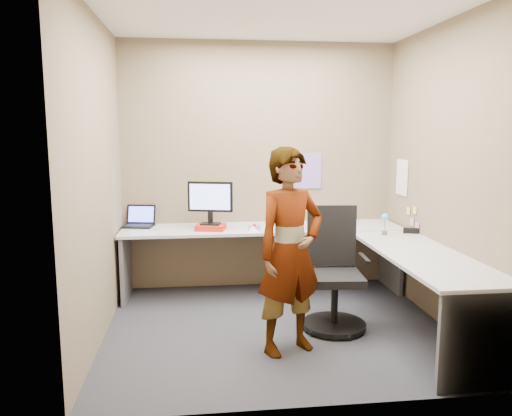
{
  "coord_description": "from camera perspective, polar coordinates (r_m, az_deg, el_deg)",
  "views": [
    {
      "loc": [
        -0.68,
        -4.19,
        1.75
      ],
      "look_at": [
        -0.16,
        0.25,
        1.05
      ],
      "focal_mm": 35.0,
      "sensor_mm": 36.0,
      "label": 1
    }
  ],
  "objects": [
    {
      "name": "stapler",
      "position": [
        5.21,
        17.3,
        -2.49
      ],
      "size": [
        0.16,
        0.08,
        0.05
      ],
      "primitive_type": "cube",
      "rotation": [
        0.0,
        0.0,
        -0.28
      ],
      "color": "black",
      "rests_on": "desk"
    },
    {
      "name": "office_chair",
      "position": [
        4.53,
        8.86,
        -8.09
      ],
      "size": [
        0.57,
        0.56,
        1.06
      ],
      "rotation": [
        0.0,
        0.0,
        -0.09
      ],
      "color": "black",
      "rests_on": "ground"
    },
    {
      "name": "sticky_note_d",
      "position": [
        5.41,
        17.02,
        -0.31
      ],
      "size": [
        0.01,
        0.07,
        0.07
      ],
      "primitive_type": "cube",
      "color": "#F2E059",
      "rests_on": "wall_right"
    },
    {
      "name": "desk",
      "position": [
        4.85,
        6.84,
        -5.02
      ],
      "size": [
        2.98,
        2.58,
        0.73
      ],
      "color": "#A4A4A4",
      "rests_on": "ground"
    },
    {
      "name": "flower",
      "position": [
        5.04,
        14.5,
        -1.41
      ],
      "size": [
        0.07,
        0.07,
        0.22
      ],
      "color": "brown",
      "rests_on": "desk"
    },
    {
      "name": "calendar_purple",
      "position": [
        5.63,
        5.95,
        4.26
      ],
      "size": [
        0.3,
        0.01,
        0.4
      ],
      "primitive_type": "cube",
      "color": "#846BB7",
      "rests_on": "wall_back"
    },
    {
      "name": "wall_back",
      "position": [
        5.54,
        0.36,
        4.76
      ],
      "size": [
        3.0,
        0.0,
        3.0
      ],
      "primitive_type": "plane",
      "rotation": [
        1.57,
        0.0,
        0.0
      ],
      "color": "brown",
      "rests_on": "ground"
    },
    {
      "name": "ceiling",
      "position": [
        4.35,
        2.65,
        21.51
      ],
      "size": [
        3.0,
        3.0,
        0.0
      ],
      "primitive_type": "plane",
      "rotation": [
        3.14,
        0.0,
        0.0
      ],
      "color": "white",
      "rests_on": "wall_back"
    },
    {
      "name": "person",
      "position": [
        3.91,
        3.92,
        -4.98
      ],
      "size": [
        0.7,
        0.6,
        1.63
      ],
      "primitive_type": "imported",
      "rotation": [
        0.0,
        0.0,
        0.43
      ],
      "color": "#999399",
      "rests_on": "ground"
    },
    {
      "name": "trackball_mouse",
      "position": [
        5.13,
        -0.19,
        -2.27
      ],
      "size": [
        0.12,
        0.08,
        0.07
      ],
      "color": "#B7B7BC",
      "rests_on": "desk"
    },
    {
      "name": "wall_right",
      "position": [
        4.74,
        20.76,
        3.49
      ],
      "size": [
        0.0,
        2.7,
        2.7
      ],
      "primitive_type": "plane",
      "rotation": [
        1.57,
        0.0,
        -1.57
      ],
      "color": "brown",
      "rests_on": "ground"
    },
    {
      "name": "sticky_note_c",
      "position": [
        5.24,
        17.93,
        -1.99
      ],
      "size": [
        0.01,
        0.07,
        0.07
      ],
      "primitive_type": "cube",
      "color": "pink",
      "rests_on": "wall_right"
    },
    {
      "name": "sticky_note_b",
      "position": [
        5.34,
        17.4,
        -1.54
      ],
      "size": [
        0.01,
        0.07,
        0.07
      ],
      "primitive_type": "cube",
      "color": "pink",
      "rests_on": "wall_right"
    },
    {
      "name": "origami",
      "position": [
        5.07,
        -0.35,
        -2.37
      ],
      "size": [
        0.1,
        0.1,
        0.06
      ],
      "primitive_type": "cone",
      "color": "white",
      "rests_on": "desk"
    },
    {
      "name": "laptop",
      "position": [
        5.49,
        -13.16,
        -1.45
      ],
      "size": [
        0.35,
        0.31,
        0.22
      ],
      "rotation": [
        0.0,
        0.0,
        -0.19
      ],
      "color": "black",
      "rests_on": "desk"
    },
    {
      "name": "ground",
      "position": [
        4.59,
        2.4,
        -13.52
      ],
      "size": [
        3.0,
        3.0,
        0.0
      ],
      "primitive_type": "plane",
      "color": "#27262B",
      "rests_on": "ground"
    },
    {
      "name": "wall_left",
      "position": [
        4.29,
        -17.72,
        3.13
      ],
      "size": [
        0.0,
        2.7,
        2.7
      ],
      "primitive_type": "plane",
      "rotation": [
        1.57,
        0.0,
        1.57
      ],
      "color": "brown",
      "rests_on": "ground"
    },
    {
      "name": "monitor",
      "position": [
        5.13,
        -5.25,
        1.01
      ],
      "size": [
        0.46,
        0.18,
        0.44
      ],
      "rotation": [
        0.0,
        0.0,
        -0.25
      ],
      "color": "black",
      "rests_on": "paper_ream"
    },
    {
      "name": "paper_ream",
      "position": [
        5.16,
        -5.2,
        -2.2
      ],
      "size": [
        0.33,
        0.28,
        0.06
      ],
      "primitive_type": "cube",
      "rotation": [
        0.0,
        0.0,
        -0.25
      ],
      "color": "red",
      "rests_on": "desk"
    },
    {
      "name": "calendar_white",
      "position": [
        5.56,
        16.35,
        3.37
      ],
      "size": [
        0.01,
        0.28,
        0.38
      ],
      "primitive_type": "cube",
      "color": "white",
      "rests_on": "wall_right"
    },
    {
      "name": "sticky_note_a",
      "position": [
        5.27,
        17.69,
        -0.25
      ],
      "size": [
        0.01,
        0.07,
        0.07
      ],
      "primitive_type": "cube",
      "color": "#F2E059",
      "rests_on": "wall_right"
    }
  ]
}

